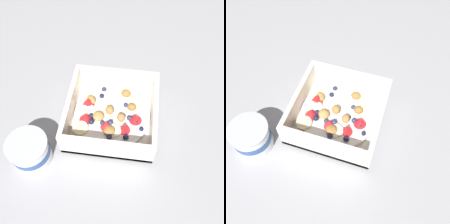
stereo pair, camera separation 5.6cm
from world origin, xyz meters
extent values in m
plane|color=#9E9EA3|center=(0.00, 0.00, 0.00)|extent=(2.40, 2.40, 0.00)
cube|color=white|center=(-0.01, 0.01, 0.01)|extent=(0.20, 0.20, 0.01)
cube|color=white|center=(-0.01, -0.08, 0.03)|extent=(0.20, 0.01, 0.07)
cube|color=white|center=(-0.01, 0.10, 0.03)|extent=(0.20, 0.01, 0.07)
cube|color=white|center=(-0.10, 0.01, 0.03)|extent=(0.01, 0.18, 0.07)
cube|color=white|center=(0.08, 0.01, 0.03)|extent=(0.01, 0.18, 0.07)
cylinder|color=white|center=(-0.01, 0.01, 0.02)|extent=(0.17, 0.17, 0.01)
cylinder|color=beige|center=(0.02, -0.04, 0.03)|extent=(0.05, 0.05, 0.01)
cylinder|color=beige|center=(0.03, 0.07, 0.03)|extent=(0.05, 0.05, 0.01)
cylinder|color=beige|center=(-0.06, 0.07, 0.03)|extent=(0.04, 0.04, 0.01)
cylinder|color=#F7EFC6|center=(-0.05, 0.00, 0.03)|extent=(0.05, 0.05, 0.01)
cylinder|color=#F7EFC6|center=(0.06, -0.02, 0.03)|extent=(0.05, 0.05, 0.01)
cylinder|color=#F4EAB7|center=(0.05, 0.04, 0.03)|extent=(0.04, 0.04, 0.01)
cylinder|color=#F7EFC6|center=(-0.01, 0.06, 0.03)|extent=(0.04, 0.04, 0.01)
cone|color=red|center=(0.01, 0.07, 0.03)|extent=(0.03, 0.03, 0.02)
cone|color=red|center=(-0.05, -0.02, 0.03)|extent=(0.03, 0.03, 0.02)
cone|color=red|center=(-0.02, -0.05, 0.03)|extent=(0.04, 0.04, 0.02)
cone|color=red|center=(-0.05, 0.02, 0.03)|extent=(0.04, 0.04, 0.02)
cone|color=red|center=(-0.03, 0.07, 0.03)|extent=(0.04, 0.04, 0.02)
sphere|color=#191E3D|center=(-0.03, 0.07, 0.03)|extent=(0.01, 0.01, 0.01)
sphere|color=navy|center=(-0.04, 0.03, 0.03)|extent=(0.01, 0.01, 0.01)
sphere|color=#23284C|center=(0.05, 0.04, 0.03)|extent=(0.01, 0.01, 0.01)
sphere|color=navy|center=(-0.01, -0.02, 0.03)|extent=(0.01, 0.01, 0.01)
sphere|color=navy|center=(0.02, -0.02, 0.03)|extent=(0.01, 0.01, 0.01)
sphere|color=#23284C|center=(-0.07, 0.01, 0.03)|extent=(0.01, 0.01, 0.01)
sphere|color=navy|center=(-0.04, 0.01, 0.03)|extent=(0.01, 0.01, 0.01)
sphere|color=#191E3D|center=(-0.07, -0.03, 0.03)|extent=(0.01, 0.01, 0.01)
sphere|color=#191E3D|center=(-0.02, -0.05, 0.03)|extent=(0.01, 0.01, 0.01)
sphere|color=#191E3D|center=(0.03, 0.04, 0.03)|extent=(0.01, 0.01, 0.01)
sphere|color=#191E3D|center=(-0.04, -0.06, 0.03)|extent=(0.01, 0.01, 0.01)
sphere|color=#191E3D|center=(-0.04, 0.05, 0.03)|extent=(0.01, 0.01, 0.01)
sphere|color=#191E3D|center=(-0.02, 0.05, 0.03)|extent=(0.01, 0.01, 0.01)
sphere|color=navy|center=(-0.02, -0.03, 0.03)|extent=(0.01, 0.01, 0.01)
ellipsoid|color=olive|center=(0.05, -0.02, 0.03)|extent=(0.02, 0.02, 0.02)
ellipsoid|color=olive|center=(-0.06, 0.01, 0.03)|extent=(0.03, 0.03, 0.01)
ellipsoid|color=tan|center=(-0.02, 0.04, 0.03)|extent=(0.03, 0.03, 0.02)
ellipsoid|color=#AD7F42|center=(-0.01, 0.02, 0.03)|extent=(0.03, 0.03, 0.02)
ellipsoid|color=#AD7F42|center=(0.02, 0.06, 0.03)|extent=(0.03, 0.03, 0.01)
ellipsoid|color=#AD7F42|center=(-0.02, -0.01, 0.03)|extent=(0.02, 0.02, 0.02)
ellipsoid|color=olive|center=(0.01, -0.03, 0.03)|extent=(0.02, 0.02, 0.02)
ellipsoid|color=silver|center=(0.12, -0.03, 0.00)|extent=(0.05, 0.06, 0.01)
cylinder|color=silver|center=(0.07, 0.05, 0.00)|extent=(0.07, 0.11, 0.01)
cylinder|color=white|center=(-0.13, 0.16, 0.03)|extent=(0.08, 0.08, 0.06)
cylinder|color=#2D5193|center=(-0.13, 0.16, 0.03)|extent=(0.08, 0.08, 0.02)
cylinder|color=#B7BCC6|center=(-0.13, 0.16, 0.06)|extent=(0.08, 0.08, 0.00)
camera|label=1|loc=(-0.31, -0.03, 0.50)|focal=39.75mm
camera|label=2|loc=(-0.30, -0.08, 0.50)|focal=39.75mm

